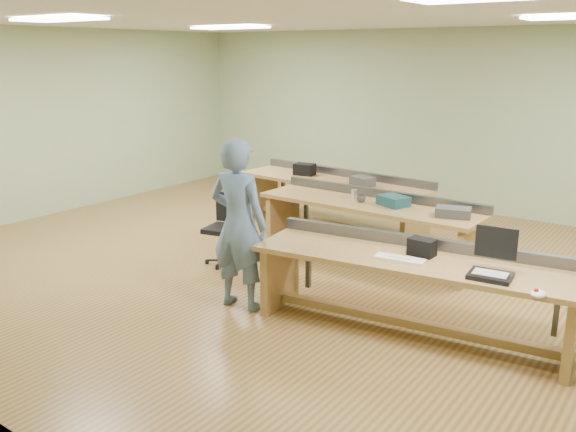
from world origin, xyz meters
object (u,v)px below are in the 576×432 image
Objects in this scene: workbench_back at (333,192)px; parts_bin_grey at (453,212)px; workbench_front at (412,276)px; drinks_can at (354,194)px; person at (239,224)px; camera_bag at (422,247)px; parts_bin_teal at (393,201)px; task_chair at (225,238)px; mug at (361,199)px; workbench_mid at (369,217)px; laptop_base at (490,276)px.

workbench_back is 7.84× the size of parts_bin_grey.
drinks_can reaches higher than workbench_front.
person reaches higher than camera_bag.
workbench_front is at bearing -58.53° from parts_bin_teal.
task_chair is at bearing -92.18° from workbench_back.
mug is at bearing -102.63° from person.
person is at bearing -71.39° from workbench_back.
parts_bin_grey is at bearing -19.30° from workbench_back.
workbench_mid is 2.22m from person.
task_chair is 6.91× the size of drinks_can.
workbench_front is 24.07× the size of drinks_can.
laptop_base is 3.04× the size of mug.
camera_bag is (2.52, -2.53, 0.27)m from workbench_back.
camera_bag reaches higher than task_chair.
workbench_mid is at bearing 133.72° from laptop_base.
parts_bin_grey is (1.48, 2.11, -0.09)m from person.
parts_bin_teal is at bearing 114.29° from workbench_front.
person reaches higher than task_chair.
workbench_back is 1.45m from mug.
parts_bin_grey is at bearing 12.74° from task_chair.
laptop_base is at bearing -177.40° from person.
parts_bin_teal reaches higher than workbench_front.
parts_bin_grey reaches higher than mug.
laptop_base is at bearing -21.57° from task_chair.
parts_bin_teal is (1.44, -0.93, 0.25)m from workbench_back.
workbench_mid reaches higher than mug.
mug is (-1.22, 0.01, -0.01)m from parts_bin_grey.
workbench_mid is at bearing 134.57° from camera_bag.
laptop_base is 0.98× the size of parts_bin_teal.
person is 5.10× the size of laptop_base.
task_chair is 2.16m from parts_bin_teal.
parts_bin_grey is at bearing 103.46° from camera_bag.
camera_bag reaches higher than workbench_front.
camera_bag is 2.86m from task_chair.
laptop_base is (2.11, -1.80, 0.21)m from workbench_mid.
workbench_mid is 1.64× the size of person.
task_chair is (-2.74, 0.46, -0.24)m from workbench_front.
task_chair is at bearing -137.41° from workbench_mid.
parts_bin_teal is (-1.80, 1.82, 0.04)m from laptop_base.
task_chair reaches higher than workbench_mid.
laptop_base is 2.56m from parts_bin_teal.
laptop_base is (0.76, -0.13, 0.21)m from workbench_front.
task_chair is at bearing 163.38° from workbench_front.
mug is 0.90× the size of drinks_can.
task_chair reaches higher than workbench_front.
camera_bag reaches higher than workbench_mid.
workbench_front is at bearing -49.61° from workbench_mid.
workbench_back is at bearing 147.26° from parts_bin_teal.
camera_bag reaches higher than mug.
workbench_mid is 23.01× the size of drinks_can.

